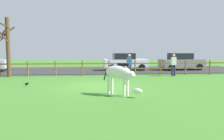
# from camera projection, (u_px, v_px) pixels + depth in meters

# --- Properties ---
(ground_plane) EXTENTS (60.00, 60.00, 0.00)m
(ground_plane) POSITION_uv_depth(u_px,v_px,m) (100.00, 86.00, 12.94)
(ground_plane) COLOR #3D7528
(parking_asphalt) EXTENTS (28.00, 7.40, 0.05)m
(parking_asphalt) POSITION_uv_depth(u_px,v_px,m) (95.00, 70.00, 22.16)
(parking_asphalt) COLOR #2D2D33
(parking_asphalt) RESTS_ON ground_plane
(paddock_fence) EXTENTS (22.00, 0.11, 1.14)m
(paddock_fence) POSITION_uv_depth(u_px,v_px,m) (96.00, 67.00, 17.84)
(paddock_fence) COLOR brown
(paddock_fence) RESTS_ON ground_plane
(bare_tree) EXTENTS (0.98, 1.13, 4.24)m
(bare_tree) POSITION_uv_depth(u_px,v_px,m) (8.00, 45.00, 16.95)
(bare_tree) COLOR #513A23
(bare_tree) RESTS_ON ground_plane
(zebra) EXTENTS (1.60, 1.39, 1.41)m
(zebra) POSITION_uv_depth(u_px,v_px,m) (120.00, 74.00, 10.24)
(zebra) COLOR white
(zebra) RESTS_ON ground_plane
(crow_on_grass) EXTENTS (0.21, 0.10, 0.20)m
(crow_on_grass) POSITION_uv_depth(u_px,v_px,m) (27.00, 84.00, 12.90)
(crow_on_grass) COLOR black
(crow_on_grass) RESTS_ON ground_plane
(parked_car_white) EXTENTS (4.05, 1.99, 1.56)m
(parked_car_white) POSITION_uv_depth(u_px,v_px,m) (125.00, 61.00, 21.90)
(parked_car_white) COLOR white
(parked_car_white) RESTS_ON parking_asphalt
(parked_car_grey) EXTENTS (4.14, 2.17, 1.56)m
(parked_car_grey) POSITION_uv_depth(u_px,v_px,m) (181.00, 61.00, 22.15)
(parked_car_grey) COLOR slate
(parked_car_grey) RESTS_ON parking_asphalt
(visitor_left_of_tree) EXTENTS (0.37, 0.23, 1.64)m
(visitor_left_of_tree) POSITION_uv_depth(u_px,v_px,m) (129.00, 64.00, 17.17)
(visitor_left_of_tree) COLOR #232847
(visitor_left_of_tree) RESTS_ON ground_plane
(visitor_right_of_tree) EXTENTS (0.37, 0.23, 1.64)m
(visitor_right_of_tree) POSITION_uv_depth(u_px,v_px,m) (174.00, 64.00, 17.55)
(visitor_right_of_tree) COLOR #232847
(visitor_right_of_tree) RESTS_ON ground_plane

